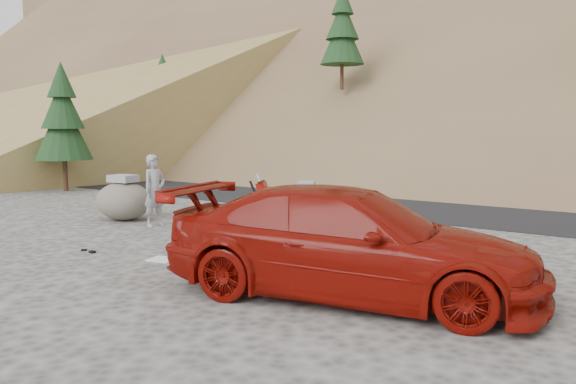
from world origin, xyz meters
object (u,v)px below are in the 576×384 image
object	(u,v)px
motorcycle	(287,202)
red_car	(349,295)
man	(156,226)
boulder	(124,200)

from	to	relation	value
motorcycle	red_car	xyz separation A→B (m)	(4.42, -4.56, -0.57)
motorcycle	man	size ratio (longest dim) A/B	1.16
motorcycle	red_car	world-z (taller)	motorcycle
red_car	boulder	bearing A→B (deg)	60.34
red_car	boulder	size ratio (longest dim) A/B	3.28
red_car	boulder	distance (m)	8.73
red_car	man	bearing A→B (deg)	58.24
motorcycle	boulder	size ratio (longest dim) A/B	1.24
red_car	boulder	world-z (taller)	boulder
man	boulder	world-z (taller)	boulder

